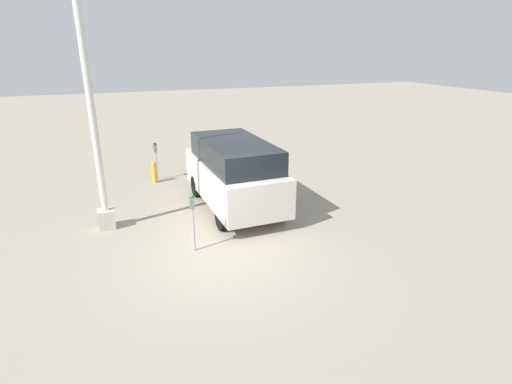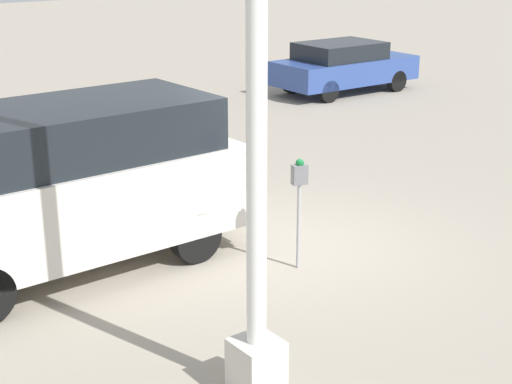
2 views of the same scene
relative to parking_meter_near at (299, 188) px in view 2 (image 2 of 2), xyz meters
The scene contains 5 objects.
ground_plane 1.38m from the parking_meter_near, 134.86° to the right, with size 80.00×80.00×0.00m, color gray.
parking_meter_near is the anchor object (origin of this frame).
lamp_post 3.25m from the parking_meter_near, 42.40° to the left, with size 0.44×0.44×6.47m.
parked_van 3.00m from the parking_meter_near, 37.64° to the right, with size 4.68×2.05×2.18m.
car_distant 11.88m from the parking_meter_near, 135.82° to the right, with size 4.04×1.78×1.38m.
Camera 2 is at (6.75, 7.86, 4.26)m, focal length 55.00 mm.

